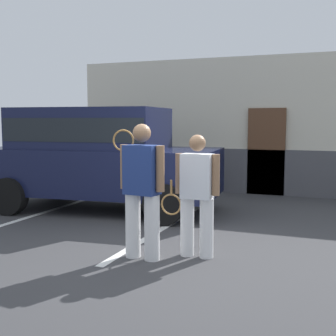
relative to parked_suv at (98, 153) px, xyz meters
name	(u,v)px	position (x,y,z in m)	size (l,w,h in m)	color
ground_plane	(167,256)	(2.45, -2.46, -1.15)	(40.00, 40.00, 0.00)	#38383A
parking_stripe_0	(35,215)	(-0.85, -0.96, -1.14)	(0.12, 4.40, 0.01)	silver
parking_stripe_1	(165,227)	(1.82, -0.96, -1.14)	(0.12, 4.40, 0.01)	silver
house_frontage	(251,129)	(2.45, 3.27, 0.43)	(9.18, 0.40, 3.36)	beige
parked_suv	(98,153)	(0.00, 0.00, 0.00)	(4.76, 2.52, 2.05)	#141938
tennis_player_man	(142,189)	(2.18, -2.64, -0.22)	(0.78, 0.32, 1.76)	white
tennis_player_woman	(197,194)	(2.81, -2.30, -0.31)	(0.87, 0.26, 1.62)	white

